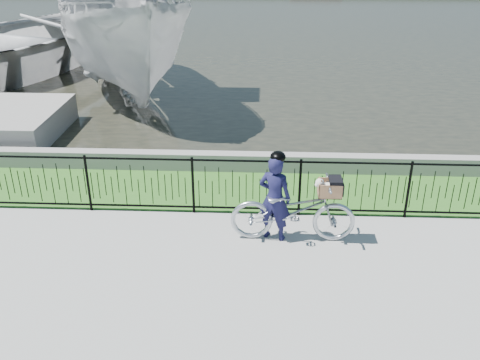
{
  "coord_description": "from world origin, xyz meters",
  "views": [
    {
      "loc": [
        0.3,
        -7.34,
        5.02
      ],
      "look_at": [
        -0.09,
        1.0,
        1.0
      ],
      "focal_mm": 40.0,
      "sensor_mm": 36.0,
      "label": 1
    }
  ],
  "objects_px": {
    "bicycle_rig": "(293,210)",
    "cyclist": "(275,197)",
    "boat_near": "(122,35)",
    "boat_far": "(2,43)"
  },
  "relations": [
    {
      "from": "cyclist",
      "to": "bicycle_rig",
      "type": "bearing_deg",
      "value": -4.87
    },
    {
      "from": "bicycle_rig",
      "to": "boat_far",
      "type": "height_order",
      "value": "boat_far"
    },
    {
      "from": "bicycle_rig",
      "to": "boat_near",
      "type": "distance_m",
      "value": 9.91
    },
    {
      "from": "bicycle_rig",
      "to": "cyclist",
      "type": "bearing_deg",
      "value": 175.13
    },
    {
      "from": "bicycle_rig",
      "to": "cyclist",
      "type": "relative_size",
      "value": 1.32
    },
    {
      "from": "cyclist",
      "to": "boat_near",
      "type": "height_order",
      "value": "boat_near"
    },
    {
      "from": "boat_near",
      "to": "boat_far",
      "type": "height_order",
      "value": "boat_near"
    },
    {
      "from": "boat_near",
      "to": "boat_far",
      "type": "xyz_separation_m",
      "value": [
        -5.13,
        2.56,
        -0.8
      ]
    },
    {
      "from": "boat_near",
      "to": "bicycle_rig",
      "type": "bearing_deg",
      "value": -59.73
    },
    {
      "from": "boat_near",
      "to": "boat_far",
      "type": "bearing_deg",
      "value": 153.49
    }
  ]
}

